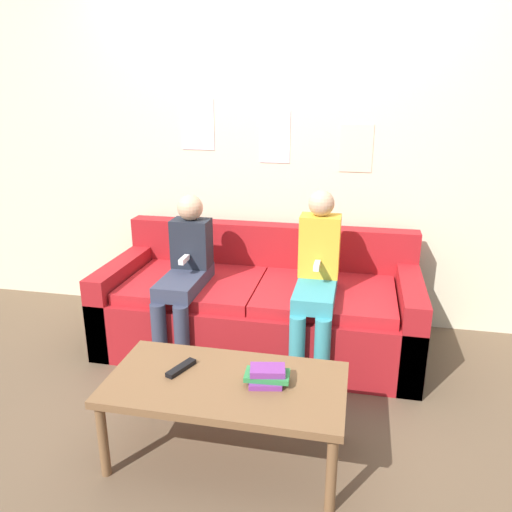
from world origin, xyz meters
name	(u,v)px	position (x,y,z in m)	size (l,w,h in m)	color
ground_plane	(241,388)	(0.00, 0.00, 0.00)	(10.00, 10.00, 0.00)	brown
wall_back	(276,140)	(0.00, 1.08, 1.30)	(8.00, 0.06, 2.60)	beige
couch	(260,308)	(0.00, 0.55, 0.26)	(2.01, 0.87, 0.75)	maroon
coffee_table	(226,389)	(0.06, -0.55, 0.35)	(1.07, 0.55, 0.40)	brown
person_left	(185,271)	(-0.44, 0.34, 0.57)	(0.24, 0.59, 1.01)	#33384C
person_right	(317,276)	(0.38, 0.35, 0.59)	(0.24, 0.59, 1.07)	teal
tv_remote	(181,368)	(-0.16, -0.50, 0.41)	(0.10, 0.17, 0.02)	black
book_stack	(267,376)	(0.25, -0.52, 0.43)	(0.20, 0.16, 0.08)	#7A3389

